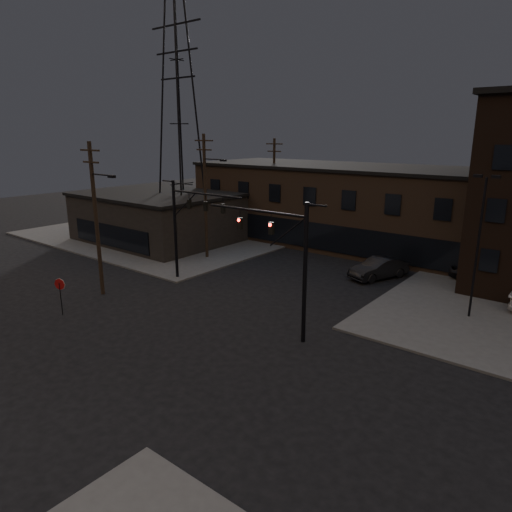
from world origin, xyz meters
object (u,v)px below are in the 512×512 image
(traffic_signal_far, at_px, (186,220))
(parked_car_lot_a, at_px, (476,274))
(stop_sign, at_px, (60,288))
(car_crossing, at_px, (379,268))
(traffic_signal_near, at_px, (288,255))

(traffic_signal_far, height_order, parked_car_lot_a, traffic_signal_far)
(parked_car_lot_a, bearing_deg, stop_sign, 144.37)
(stop_sign, bearing_deg, car_crossing, 57.58)
(traffic_signal_near, xyz_separation_m, traffic_signal_far, (-12.07, 3.50, 0.08))
(stop_sign, bearing_deg, parked_car_lot_a, 50.68)
(traffic_signal_near, distance_m, car_crossing, 14.41)
(traffic_signal_near, distance_m, traffic_signal_far, 12.57)
(traffic_signal_near, bearing_deg, car_crossing, 91.92)
(parked_car_lot_a, xyz_separation_m, car_crossing, (-6.59, -3.49, 0.04))
(traffic_signal_far, relative_size, car_crossing, 1.54)
(traffic_signal_far, height_order, stop_sign, traffic_signal_far)
(traffic_signal_near, distance_m, stop_sign, 15.17)
(stop_sign, height_order, parked_car_lot_a, stop_sign)
(traffic_signal_far, distance_m, parked_car_lot_a, 23.23)
(traffic_signal_near, xyz_separation_m, car_crossing, (-0.46, 13.82, -4.08))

